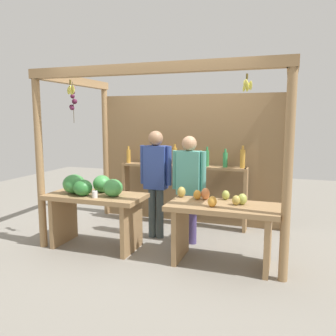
# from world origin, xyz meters

# --- Properties ---
(ground_plane) EXTENTS (12.00, 12.00, 0.00)m
(ground_plane) POSITION_xyz_m (0.00, 0.00, 0.00)
(ground_plane) COLOR gray
(ground_plane) RESTS_ON ground
(market_stall) EXTENTS (3.27, 1.90, 2.38)m
(market_stall) POSITION_xyz_m (-0.00, 0.43, 1.37)
(market_stall) COLOR #99754C
(market_stall) RESTS_ON ground
(fruit_counter_left) EXTENTS (1.32, 0.64, 1.00)m
(fruit_counter_left) POSITION_xyz_m (-0.89, -0.68, 0.67)
(fruit_counter_left) COLOR #99754C
(fruit_counter_left) RESTS_ON ground
(fruit_counter_right) EXTENTS (1.32, 0.64, 0.89)m
(fruit_counter_right) POSITION_xyz_m (0.85, -0.66, 0.56)
(fruit_counter_right) COLOR #99754C
(fruit_counter_right) RESTS_ON ground
(bottle_shelf_unit) EXTENTS (2.10, 0.22, 1.34)m
(bottle_shelf_unit) POSITION_xyz_m (-0.04, 0.67, 0.82)
(bottle_shelf_unit) COLOR #99754C
(bottle_shelf_unit) RESTS_ON ground
(vendor_man) EXTENTS (0.48, 0.21, 1.58)m
(vendor_man) POSITION_xyz_m (-0.23, -0.04, 0.95)
(vendor_man) COLOR #3E4A4C
(vendor_man) RESTS_ON ground
(vendor_woman) EXTENTS (0.48, 0.21, 1.52)m
(vendor_woman) POSITION_xyz_m (0.29, -0.12, 0.90)
(vendor_woman) COLOR #4C3E76
(vendor_woman) RESTS_ON ground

